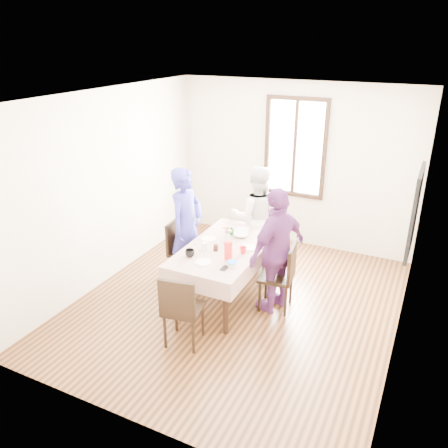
{
  "coord_description": "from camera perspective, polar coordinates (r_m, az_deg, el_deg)",
  "views": [
    {
      "loc": [
        2.11,
        -4.74,
        3.34
      ],
      "look_at": [
        -0.22,
        0.05,
        1.1
      ],
      "focal_mm": 36.26,
      "sensor_mm": 36.0,
      "label": 1
    }
  ],
  "objects": [
    {
      "name": "plate_left",
      "position": [
        6.16,
        -1.94,
        -1.88
      ],
      "size": [
        0.2,
        0.2,
        0.01
      ],
      "primitive_type": "cylinder",
      "color": "white",
      "rests_on": "tablecloth"
    },
    {
      "name": "chair_far",
      "position": [
        7.01,
        4.14,
        -1.56
      ],
      "size": [
        0.46,
        0.46,
        0.91
      ],
      "primitive_type": "cube",
      "rotation": [
        0.0,
        0.0,
        3.23
      ],
      "color": "black",
      "rests_on": "ground"
    },
    {
      "name": "serving_bowl",
      "position": [
        6.23,
        2.17,
        -1.4
      ],
      "size": [
        0.26,
        0.26,
        0.05
      ],
      "primitive_type": "imported",
      "rotation": [
        0.0,
        0.0,
        0.3
      ],
      "color": "white",
      "rests_on": "tablecloth"
    },
    {
      "name": "mug_flag",
      "position": [
        5.76,
        2.43,
        -3.32
      ],
      "size": [
        0.13,
        0.13,
        0.09
      ],
      "primitive_type": "imported",
      "rotation": [
        0.0,
        0.0,
        0.75
      ],
      "color": "red",
      "rests_on": "tablecloth"
    },
    {
      "name": "mug_black",
      "position": [
        5.69,
        -4.33,
        -3.69
      ],
      "size": [
        0.13,
        0.13,
        0.09
      ],
      "primitive_type": "imported",
      "rotation": [
        0.0,
        0.0,
        -0.08
      ],
      "color": "black",
      "rests_on": "tablecloth"
    },
    {
      "name": "plate_right",
      "position": [
        5.92,
        3.24,
        -2.98
      ],
      "size": [
        0.2,
        0.2,
        0.01
      ],
      "primitive_type": "cylinder",
      "color": "white",
      "rests_on": "tablecloth"
    },
    {
      "name": "jam_jar",
      "position": [
        5.82,
        -1.06,
        -3.02
      ],
      "size": [
        0.06,
        0.06,
        0.08
      ],
      "primitive_type": "cylinder",
      "color": "black",
      "rests_on": "tablecloth"
    },
    {
      "name": "back_wall",
      "position": [
        7.57,
        8.88,
        7.29
      ],
      "size": [
        4.0,
        0.0,
        4.0
      ],
      "primitive_type": "plane",
      "rotation": [
        1.57,
        0.0,
        0.0
      ],
      "color": "beige",
      "rests_on": "ground"
    },
    {
      "name": "flower_bunch",
      "position": [
        5.93,
        0.42,
        -0.9
      ],
      "size": [
        0.09,
        0.09,
        0.1
      ],
      "primitive_type": null,
      "color": "yellow",
      "rests_on": "flower_vase"
    },
    {
      "name": "person_far",
      "position": [
        6.86,
        4.15,
        0.97
      ],
      "size": [
        0.95,
        0.86,
        1.59
      ],
      "primitive_type": "imported",
      "rotation": [
        0.0,
        0.0,
        3.56
      ],
      "color": "white",
      "rests_on": "ground"
    },
    {
      "name": "chair_left",
      "position": [
        6.52,
        -4.8,
        -3.56
      ],
      "size": [
        0.45,
        0.45,
        0.91
      ],
      "primitive_type": "cube",
      "rotation": [
        0.0,
        0.0,
        -1.51
      ],
      "color": "black",
      "rests_on": "ground"
    },
    {
      "name": "window_pane",
      "position": [
        7.49,
        8.99,
        9.48
      ],
      "size": [
        0.9,
        0.02,
        1.5
      ],
      "primitive_type": "cube",
      "color": "white",
      "rests_on": "back_wall"
    },
    {
      "name": "art_poster",
      "position": [
        5.35,
        22.97,
        1.37
      ],
      "size": [
        0.04,
        0.76,
        0.96
      ],
      "primitive_type": "cube",
      "color": "red",
      "rests_on": "right_wall"
    },
    {
      "name": "tablecloth",
      "position": [
        5.96,
        0.21,
        -2.88
      ],
      "size": [
        0.96,
        1.73,
        0.01
      ],
      "primitive_type": "cube",
      "color": "#4E0F09",
      "rests_on": "dining_table"
    },
    {
      "name": "plate_far",
      "position": [
        6.46,
        2.37,
        -0.69
      ],
      "size": [
        0.2,
        0.2,
        0.01
      ],
      "primitive_type": "cylinder",
      "color": "white",
      "rests_on": "tablecloth"
    },
    {
      "name": "person_left",
      "position": [
        6.34,
        -4.77,
        -0.38
      ],
      "size": [
        0.46,
        0.65,
        1.71
      ],
      "primitive_type": "imported",
      "rotation": [
        0.0,
        0.0,
        1.48
      ],
      "color": "#353296",
      "rests_on": "ground"
    },
    {
      "name": "person_right",
      "position": [
        5.74,
        6.6,
        -3.31
      ],
      "size": [
        0.72,
        1.05,
        1.66
      ],
      "primitive_type": "imported",
      "rotation": [
        0.0,
        0.0,
        -1.93
      ],
      "color": "#602B68",
      "rests_on": "ground"
    },
    {
      "name": "butter_lid",
      "position": [
        5.44,
        1.01,
        -4.8
      ],
      "size": [
        0.12,
        0.12,
        0.01
      ],
      "primitive_type": "cylinder",
      "color": "blue",
      "rests_on": "butter_tub"
    },
    {
      "name": "window_frame",
      "position": [
        7.48,
        8.97,
        9.47
      ],
      "size": [
        1.02,
        0.06,
        1.62
      ],
      "primitive_type": "cube",
      "color": "black",
      "rests_on": "back_wall"
    },
    {
      "name": "drinking_glass",
      "position": [
        5.85,
        -2.5,
        -2.82
      ],
      "size": [
        0.07,
        0.07,
        0.1
      ],
      "primitive_type": "cylinder",
      "color": "silver",
      "rests_on": "tablecloth"
    },
    {
      "name": "butter_tub",
      "position": [
        5.45,
        1.01,
        -5.11
      ],
      "size": [
        0.11,
        0.11,
        0.05
      ],
      "primitive_type": "cylinder",
      "color": "white",
      "rests_on": "tablecloth"
    },
    {
      "name": "mug_green",
      "position": [
        6.28,
        0.73,
        -0.98
      ],
      "size": [
        0.14,
        0.14,
        0.09
      ],
      "primitive_type": "imported",
      "rotation": [
        0.0,
        0.0,
        -0.31
      ],
      "color": "#0C7226",
      "rests_on": "tablecloth"
    },
    {
      "name": "chair_right",
      "position": [
        5.91,
        6.61,
        -6.59
      ],
      "size": [
        0.47,
        0.47,
        0.91
      ],
      "primitive_type": "cube",
      "rotation": [
        0.0,
        0.0,
        1.69
      ],
      "color": "black",
      "rests_on": "ground"
    },
    {
      "name": "plate_near",
      "position": [
        5.55,
        -2.61,
        -4.83
      ],
      "size": [
        0.2,
        0.2,
        0.01
      ],
      "primitive_type": "cylinder",
      "color": "white",
      "rests_on": "tablecloth"
    },
    {
      "name": "juice_carton",
      "position": [
        5.59,
        0.54,
        -3.33
      ],
      "size": [
        0.07,
        0.07,
        0.23
      ],
      "primitive_type": "cube",
      "color": "red",
      "rests_on": "tablecloth"
    },
    {
      "name": "ground",
      "position": [
        6.17,
        1.66,
        -9.98
      ],
      "size": [
        4.5,
        4.5,
        0.0
      ],
      "primitive_type": "plane",
      "color": "#311C0D",
      "rests_on": "ground"
    },
    {
      "name": "dining_table",
      "position": [
        6.14,
        0.21,
        -6.09
      ],
      "size": [
        0.84,
        1.61,
        0.75
      ],
      "primitive_type": "cube",
      "color": "black",
      "rests_on": "ground"
    },
    {
      "name": "smartphone",
      "position": [
        5.42,
        0.06,
        -5.57
      ],
      "size": [
        0.07,
        0.14,
        0.01
      ],
      "primitive_type": "cube",
      "color": "black",
      "rests_on": "tablecloth"
    },
    {
      "name": "right_wall",
      "position": [
        5.14,
        22.59,
        -1.83
      ],
      "size": [
        0.0,
        4.5,
        4.5
      ],
      "primitive_type": "plane",
      "rotation": [
        1.57,
        0.0,
        -1.57
      ],
      "color": "beige",
      "rests_on": "ground"
    },
    {
      "name": "chair_near",
      "position": [
        5.26,
        -5.12,
        -10.55
      ],
      "size": [
        0.49,
        0.49,
        0.91
      ],
      "primitive_type": "cube",
      "rotation": [
        0.0,
        0.0,
        0.17
      ],
      "color": "black",
      "rests_on": "ground"
    },
    {
      "name": "flower_vase",
      "position": [
        5.98,
        0.41,
        -1.98
      ],
      "size": [
        0.07,
        0.07,
        0.15
      ],
      "primitive_type": "cylinder",
      "color": "silver",
      "rests_on": "tablecloth"
    }
  ]
}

